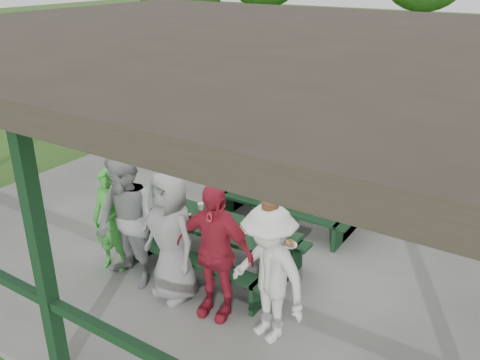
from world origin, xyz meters
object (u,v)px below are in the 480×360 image
Objects in this scene: contestant_grey_left at (127,222)px; spectator_lblue at (265,146)px; picnic_table_near at (215,239)px; spectator_blue at (242,128)px; spectator_grey at (357,171)px; contestant_green at (111,221)px; contestant_red at (214,251)px; pickup_truck at (461,115)px; farm_trailer at (279,85)px; contestant_grey_mid at (171,236)px; contestant_white_fedora at (268,274)px; picnic_table_far at (294,194)px.

contestant_grey_left reaches higher than spectator_lblue.
spectator_blue is (-1.70, 3.38, 0.49)m from picnic_table_near.
contestant_grey_left is 1.24× the size of spectator_grey.
contestant_red is (1.83, -0.05, 0.12)m from contestant_green.
spectator_grey reaches higher than pickup_truck.
spectator_blue is 1.27× the size of spectator_grey.
spectator_grey is 5.39m from pickup_truck.
spectator_blue is 2.77m from spectator_grey.
spectator_blue reaches higher than contestant_grey_left.
contestant_grey_left is at bearing -93.76° from farm_trailer.
contestant_grey_mid reaches higher than pickup_truck.
contestant_red reaches higher than picnic_table_near.
contestant_red reaches higher than contestant_white_fedora.
spectator_grey is at bearing 77.62° from contestant_red.
contestant_grey_left is at bearing 106.47° from spectator_lblue.
contestant_grey_mid is at bearing 114.69° from spectator_blue.
spectator_lblue reaches higher than pickup_truck.
picnic_table_far is 2.43m from spectator_blue.
contestant_red reaches higher than contestant_green.
contestant_white_fedora is 9.10m from pickup_truck.
picnic_table_far is 1.35× the size of contestant_grey_mid.
spectator_lblue is (-1.45, 3.69, -0.02)m from contestant_red.
picnic_table_far is 1.21m from spectator_grey.
contestant_white_fedora is at bearing -14.72° from contestant_green.
contestant_white_fedora is (2.61, -0.06, 0.09)m from contestant_green.
contestant_red is at bearing 13.41° from contestant_grey_mid.
spectator_grey is at bearing 87.00° from contestant_grey_mid.
farm_trailer is (-2.26, 5.66, -0.46)m from spectator_blue.
contestant_red is 1.01× the size of contestant_white_fedora.
contestant_white_fedora is 0.93× the size of spectator_blue.
spectator_blue is at bearing -17.01° from spectator_lblue.
spectator_lblue is at bearing 142.45° from picnic_table_far.
spectator_grey is at bearing 45.42° from contestant_green.
contestant_grey_mid reaches higher than contestant_white_fedora.
spectator_lblue is at bearing 115.06° from contestant_grey_mid.
spectator_grey is 0.29× the size of pickup_truck.
spectator_blue reaches higher than pickup_truck.
contestant_red is at bearing 177.85° from pickup_truck.
contestant_grey_left is 0.70m from contestant_grey_mid.
spectator_grey is (1.78, 3.82, -0.18)m from contestant_grey_left.
spectator_lblue is 0.51× the size of farm_trailer.
picnic_table_near is at bearing -97.06° from picnic_table_far.
contestant_grey_left is 1.04× the size of contestant_grey_mid.
contestant_white_fedora reaches higher than spectator_grey.
spectator_grey is (1.86, 0.04, -0.12)m from spectator_lblue.
picnic_table_far is 1.58× the size of contestant_green.
spectator_blue reaches higher than farm_trailer.
spectator_lblue is at bearing 151.32° from spectator_blue.
contestant_red is (1.37, 0.09, -0.04)m from contestant_grey_left.
contestant_green is 1.02× the size of spectator_grey.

